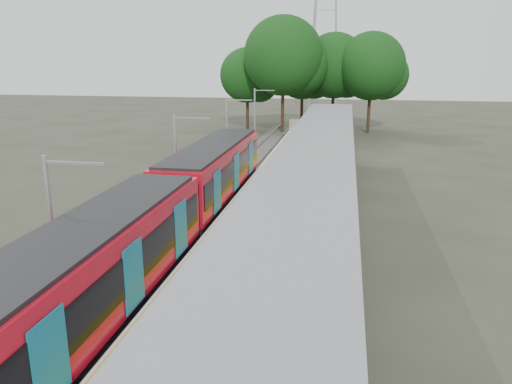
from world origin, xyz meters
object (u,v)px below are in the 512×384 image
train (171,207)px  info_pillar_far (323,205)px  bench_far (341,160)px  bench_mid (328,199)px  litter_bin (302,248)px  bench_near (308,272)px

train → info_pillar_far: bearing=18.6°
bench_far → bench_mid: bearing=-76.1°
litter_bin → bench_far: bearing=85.8°
info_pillar_far → bench_mid: bearing=90.2°
train → litter_bin: 6.34m
bench_near → bench_mid: bearing=108.9°
train → bench_near: bearing=-36.7°
bench_near → bench_far: 18.88m
bench_mid → info_pillar_far: info_pillar_far is taller
bench_far → litter_bin: size_ratio=1.94×
train → litter_bin: (5.90, -2.24, -0.63)m
train → bench_far: size_ratio=16.74×
bench_near → info_pillar_far: 6.88m
bench_mid → train: bearing=-135.2°
bench_near → litter_bin: size_ratio=1.93×
train → bench_mid: bearing=33.3°
bench_mid → litter_bin: size_ratio=1.79×
train → bench_near: size_ratio=16.85×
bench_far → info_pillar_far: bearing=-76.3°
info_pillar_far → litter_bin: bearing=-93.0°
train → bench_mid: 7.90m
train → bench_mid: train is taller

